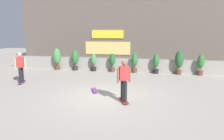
{
  "coord_description": "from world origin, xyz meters",
  "views": [
    {
      "loc": [
        1.95,
        -7.91,
        2.71
      ],
      "look_at": [
        0.0,
        1.5,
        0.9
      ],
      "focal_mm": 31.72,
      "sensor_mm": 36.0,
      "label": 1
    }
  ],
  "objects_px": {
    "potted_plant_2": "(94,61)",
    "potted_plant_6": "(179,61)",
    "potted_plant_7": "(201,64)",
    "skater_by_wall_left": "(124,79)",
    "potted_plant_5": "(156,63)",
    "potted_plant_4": "(135,62)",
    "potted_plant_1": "(75,59)",
    "skateboard_near_camera": "(95,90)",
    "potted_plant_3": "(112,62)",
    "skater_foreground": "(21,66)",
    "potted_plant_0": "(57,57)"
  },
  "relations": [
    {
      "from": "potted_plant_2",
      "to": "skater_by_wall_left",
      "type": "distance_m",
      "value": 6.78
    },
    {
      "from": "potted_plant_5",
      "to": "skater_foreground",
      "type": "bearing_deg",
      "value": -149.49
    },
    {
      "from": "potted_plant_5",
      "to": "potted_plant_7",
      "type": "distance_m",
      "value": 2.8
    },
    {
      "from": "potted_plant_1",
      "to": "potted_plant_2",
      "type": "height_order",
      "value": "potted_plant_1"
    },
    {
      "from": "potted_plant_5",
      "to": "skater_foreground",
      "type": "relative_size",
      "value": 0.78
    },
    {
      "from": "potted_plant_2",
      "to": "potted_plant_4",
      "type": "bearing_deg",
      "value": 0.0
    },
    {
      "from": "potted_plant_5",
      "to": "potted_plant_6",
      "type": "bearing_deg",
      "value": 0.0
    },
    {
      "from": "potted_plant_2",
      "to": "skateboard_near_camera",
      "type": "height_order",
      "value": "potted_plant_2"
    },
    {
      "from": "skater_foreground",
      "to": "potted_plant_0",
      "type": "bearing_deg",
      "value": 90.6
    },
    {
      "from": "potted_plant_5",
      "to": "potted_plant_7",
      "type": "height_order",
      "value": "potted_plant_7"
    },
    {
      "from": "potted_plant_0",
      "to": "skater_foreground",
      "type": "distance_m",
      "value": 4.22
    },
    {
      "from": "potted_plant_2",
      "to": "potted_plant_7",
      "type": "height_order",
      "value": "potted_plant_7"
    },
    {
      "from": "potted_plant_7",
      "to": "potted_plant_2",
      "type": "bearing_deg",
      "value": 180.0
    },
    {
      "from": "potted_plant_4",
      "to": "skater_by_wall_left",
      "type": "relative_size",
      "value": 0.78
    },
    {
      "from": "skateboard_near_camera",
      "to": "potted_plant_3",
      "type": "bearing_deg",
      "value": 91.77
    },
    {
      "from": "potted_plant_1",
      "to": "skater_by_wall_left",
      "type": "distance_m",
      "value": 7.52
    },
    {
      "from": "potted_plant_2",
      "to": "potted_plant_6",
      "type": "bearing_deg",
      "value": 0.0
    },
    {
      "from": "skater_foreground",
      "to": "skateboard_near_camera",
      "type": "distance_m",
      "value": 4.45
    },
    {
      "from": "potted_plant_5",
      "to": "skateboard_near_camera",
      "type": "bearing_deg",
      "value": -120.39
    },
    {
      "from": "skateboard_near_camera",
      "to": "potted_plant_6",
      "type": "bearing_deg",
      "value": 48.34
    },
    {
      "from": "potted_plant_7",
      "to": "skateboard_near_camera",
      "type": "height_order",
      "value": "potted_plant_7"
    },
    {
      "from": "potted_plant_3",
      "to": "skater_foreground",
      "type": "distance_m",
      "value": 5.93
    },
    {
      "from": "potted_plant_0",
      "to": "potted_plant_3",
      "type": "relative_size",
      "value": 1.23
    },
    {
      "from": "potted_plant_4",
      "to": "potted_plant_0",
      "type": "bearing_deg",
      "value": 180.0
    },
    {
      "from": "potted_plant_6",
      "to": "potted_plant_5",
      "type": "bearing_deg",
      "value": 180.0
    },
    {
      "from": "potted_plant_7",
      "to": "skater_by_wall_left",
      "type": "height_order",
      "value": "skater_by_wall_left"
    },
    {
      "from": "skater_by_wall_left",
      "to": "potted_plant_6",
      "type": "bearing_deg",
      "value": 65.31
    },
    {
      "from": "potted_plant_4",
      "to": "potted_plant_6",
      "type": "relative_size",
      "value": 0.84
    },
    {
      "from": "potted_plant_1",
      "to": "potted_plant_6",
      "type": "distance_m",
      "value": 7.25
    },
    {
      "from": "potted_plant_5",
      "to": "potted_plant_7",
      "type": "relative_size",
      "value": 0.99
    },
    {
      "from": "potted_plant_7",
      "to": "skateboard_near_camera",
      "type": "relative_size",
      "value": 1.64
    },
    {
      "from": "potted_plant_0",
      "to": "potted_plant_1",
      "type": "distance_m",
      "value": 1.44
    },
    {
      "from": "potted_plant_1",
      "to": "potted_plant_6",
      "type": "height_order",
      "value": "potted_plant_6"
    },
    {
      "from": "potted_plant_4",
      "to": "skater_foreground",
      "type": "relative_size",
      "value": 0.78
    },
    {
      "from": "potted_plant_3",
      "to": "potted_plant_6",
      "type": "distance_m",
      "value": 4.49
    },
    {
      "from": "potted_plant_7",
      "to": "potted_plant_6",
      "type": "bearing_deg",
      "value": 180.0
    },
    {
      "from": "potted_plant_0",
      "to": "potted_plant_6",
      "type": "height_order",
      "value": "potted_plant_0"
    },
    {
      "from": "potted_plant_2",
      "to": "potted_plant_1",
      "type": "bearing_deg",
      "value": -180.0
    },
    {
      "from": "potted_plant_3",
      "to": "skater_by_wall_left",
      "type": "xyz_separation_m",
      "value": [
        1.71,
        -6.04,
        0.22
      ]
    },
    {
      "from": "potted_plant_1",
      "to": "potted_plant_3",
      "type": "bearing_deg",
      "value": 0.0
    },
    {
      "from": "potted_plant_2",
      "to": "potted_plant_3",
      "type": "bearing_deg",
      "value": -0.0
    },
    {
      "from": "skater_foreground",
      "to": "skater_by_wall_left",
      "type": "bearing_deg",
      "value": -17.21
    },
    {
      "from": "potted_plant_1",
      "to": "potted_plant_3",
      "type": "xyz_separation_m",
      "value": [
        2.77,
        0.0,
        -0.14
      ]
    },
    {
      "from": "potted_plant_3",
      "to": "potted_plant_5",
      "type": "height_order",
      "value": "potted_plant_5"
    },
    {
      "from": "potted_plant_0",
      "to": "potted_plant_7",
      "type": "xyz_separation_m",
      "value": [
        10.01,
        0.0,
        -0.19
      ]
    },
    {
      "from": "skater_foreground",
      "to": "skateboard_near_camera",
      "type": "bearing_deg",
      "value": -8.52
    },
    {
      "from": "skater_foreground",
      "to": "skateboard_near_camera",
      "type": "height_order",
      "value": "skater_foreground"
    },
    {
      "from": "potted_plant_5",
      "to": "skater_by_wall_left",
      "type": "relative_size",
      "value": 0.78
    },
    {
      "from": "potted_plant_4",
      "to": "potted_plant_7",
      "type": "xyz_separation_m",
      "value": [
        4.24,
        0.0,
        0.01
      ]
    },
    {
      "from": "potted_plant_1",
      "to": "potted_plant_2",
      "type": "distance_m",
      "value": 1.41
    }
  ]
}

